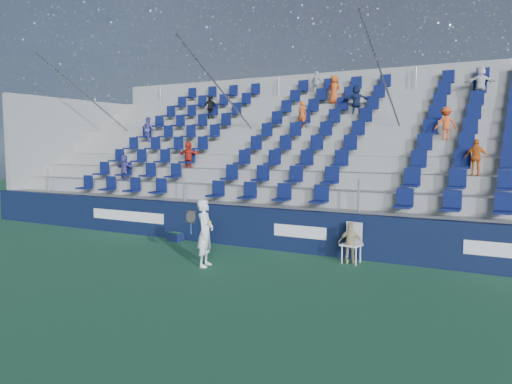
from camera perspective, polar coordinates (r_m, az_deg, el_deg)
ground at (r=12.47m, az=-7.16°, el=-8.81°), size 70.00×70.00×0.00m
sponsor_wall at (r=14.95m, az=-0.01°, el=-4.06°), size 24.00×0.32×1.20m
grandstand at (r=19.38m, az=7.33°, el=2.60°), size 24.00×8.17×6.63m
tennis_player at (r=12.63m, az=-5.85°, el=-4.66°), size 0.69×0.71×1.70m
line_judge_chair at (r=13.25m, az=11.00°, el=-5.38°), size 0.55×0.56×1.05m
line_judge at (r=13.12m, az=10.78°, el=-5.75°), size 0.67×0.39×1.08m
ball_bin at (r=16.19m, az=-9.20°, el=-5.01°), size 0.54×0.39×0.28m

